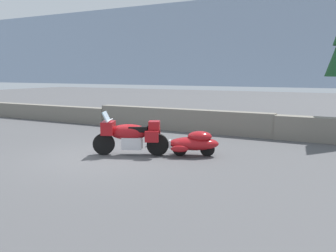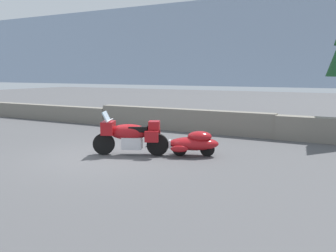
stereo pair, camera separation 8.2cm
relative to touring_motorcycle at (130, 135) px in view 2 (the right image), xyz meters
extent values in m
plane|color=#4C4C4F|center=(-0.61, -0.63, -0.62)|extent=(80.00, 80.00, 0.00)
cube|color=slate|center=(-8.61, 4.80, -0.23)|extent=(8.00, 0.51, 0.79)
cube|color=slate|center=(-0.61, 4.84, -0.15)|extent=(8.00, 0.50, 0.95)
cube|color=#8C9EB7|center=(-0.61, 94.81, 7.38)|extent=(240.00, 80.00, 16.00)
cylinder|color=black|center=(-0.75, -0.33, -0.29)|extent=(0.66, 0.39, 0.66)
cylinder|color=black|center=(0.76, 0.33, -0.29)|extent=(0.66, 0.39, 0.66)
cube|color=silver|center=(0.05, 0.02, -0.24)|extent=(0.73, 0.64, 0.36)
ellipsoid|color=maroon|center=(-0.04, -0.02, 0.09)|extent=(1.28, 0.88, 0.48)
cube|color=maroon|center=(-0.61, -0.27, 0.21)|extent=(0.54, 0.62, 0.40)
cube|color=#9EB7C6|center=(-0.66, -0.29, 0.54)|extent=(0.35, 0.48, 0.34)
cube|color=black|center=(0.23, 0.10, 0.19)|extent=(0.66, 0.55, 0.16)
cube|color=maroon|center=(0.67, 0.29, 0.29)|extent=(0.45, 0.49, 0.28)
cube|color=maroon|center=(0.74, 0.00, 0.01)|extent=(0.43, 0.31, 0.32)
cube|color=maroon|center=(0.50, 0.55, 0.01)|extent=(0.43, 0.31, 0.32)
cylinder|color=silver|center=(-0.57, -0.25, 0.44)|extent=(0.32, 0.66, 0.04)
cylinder|color=silver|center=(-0.70, -0.31, -0.04)|extent=(0.26, 0.17, 0.54)
cylinder|color=black|center=(1.37, 0.60, -0.40)|extent=(0.44, 0.27, 0.44)
cylinder|color=black|center=(2.13, 0.93, -0.40)|extent=(0.44, 0.27, 0.44)
ellipsoid|color=maroon|center=(1.75, 0.76, -0.24)|extent=(1.65, 1.22, 0.40)
ellipsoid|color=maroon|center=(1.92, 0.84, -0.02)|extent=(0.88, 0.80, 0.32)
cube|color=silver|center=(1.10, 0.48, -0.26)|extent=(0.18, 0.32, 0.24)
ellipsoid|color=maroon|center=(1.50, 0.31, -0.34)|extent=(0.53, 0.34, 0.20)
ellipsoid|color=maroon|center=(1.25, 0.89, -0.34)|extent=(0.53, 0.34, 0.20)
cylinder|color=silver|center=(0.74, 0.32, -0.35)|extent=(0.66, 0.33, 0.05)
camera|label=1|loc=(5.79, -8.81, 1.85)|focal=37.68mm
camera|label=2|loc=(5.86, -8.77, 1.85)|focal=37.68mm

